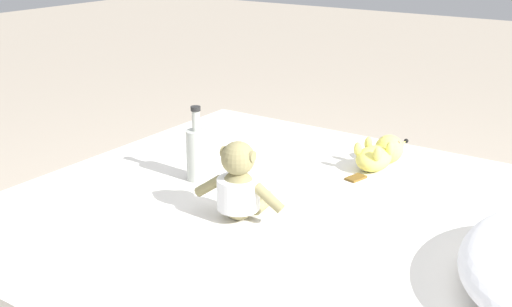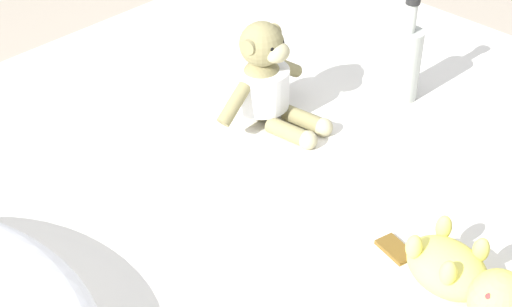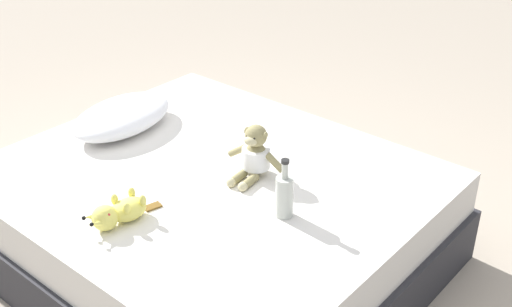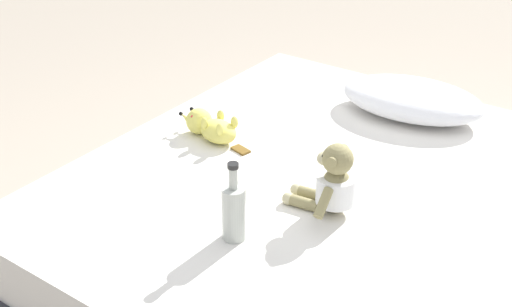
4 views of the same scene
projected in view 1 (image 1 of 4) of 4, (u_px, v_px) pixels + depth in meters
The scene contains 4 objects.
bed at pixel (306, 286), 1.93m from camera, with size 1.59×1.85×0.46m.
plush_monkey at pixel (240, 187), 1.80m from camera, with size 0.24×0.29×0.24m.
plush_yellow_creature at pixel (380, 154), 2.21m from camera, with size 0.33×0.13×0.10m.
glass_bottle at pixel (197, 153), 2.08m from camera, with size 0.07×0.07×0.25m.
Camera 1 is at (1.47, 0.82, 1.25)m, focal length 44.74 mm.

